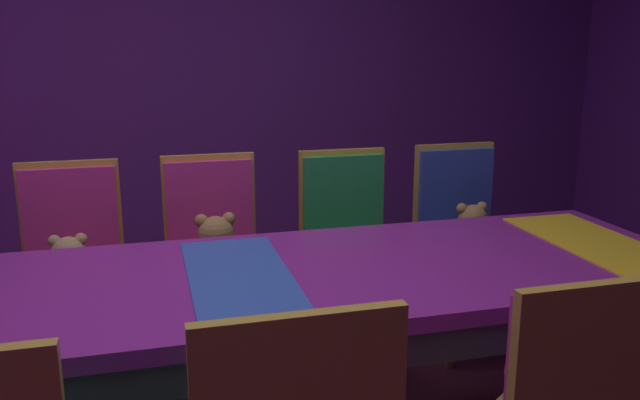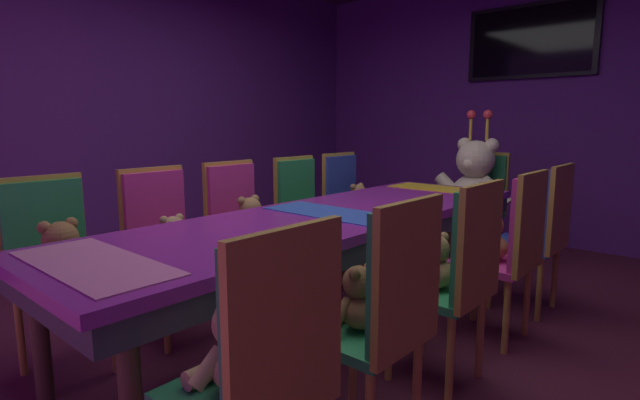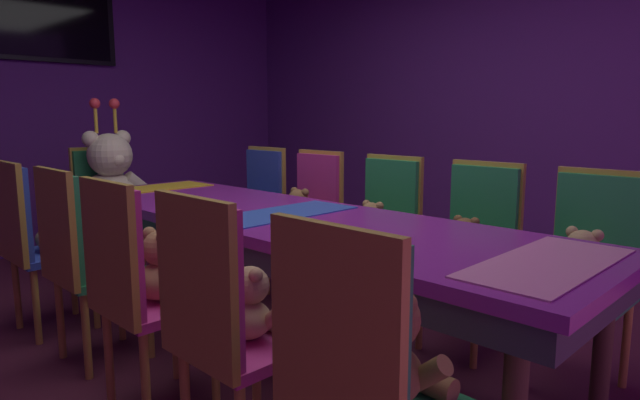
% 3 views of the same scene
% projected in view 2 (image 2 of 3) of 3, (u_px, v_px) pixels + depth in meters
% --- Properties ---
extents(ground_plane, '(7.90, 7.90, 0.00)m').
position_uv_depth(ground_plane, '(329.00, 336.00, 2.85)').
color(ground_plane, '#591E33').
extents(wall_back, '(5.20, 0.12, 2.80)m').
position_uv_depth(wall_back, '(529.00, 107.00, 4.99)').
color(wall_back, '#59267F').
rests_on(wall_back, ground_plane).
extents(wall_left, '(0.12, 6.40, 2.80)m').
position_uv_depth(wall_left, '(108.00, 105.00, 4.32)').
color(wall_left, '#59267F').
rests_on(wall_left, ground_plane).
extents(banquet_table, '(0.90, 3.12, 0.75)m').
position_uv_depth(banquet_table, '(329.00, 227.00, 2.74)').
color(banquet_table, purple).
rests_on(banquet_table, ground_plane).
extents(chair_left_0, '(0.42, 0.41, 0.98)m').
position_uv_depth(chair_left_0, '(51.00, 254.00, 2.41)').
color(chair_left_0, '#268C4C').
rests_on(chair_left_0, ground_plane).
extents(teddy_left_0, '(0.27, 0.35, 0.33)m').
position_uv_depth(teddy_left_0, '(63.00, 259.00, 2.32)').
color(teddy_left_0, olive).
rests_on(teddy_left_0, chair_left_0).
extents(chair_left_1, '(0.42, 0.41, 0.98)m').
position_uv_depth(chair_left_1, '(161.00, 234.00, 2.85)').
color(chair_left_1, '#CC338C').
rests_on(chair_left_1, ground_plane).
extents(teddy_left_1, '(0.22, 0.28, 0.27)m').
position_uv_depth(teddy_left_1, '(175.00, 241.00, 2.76)').
color(teddy_left_1, tan).
rests_on(teddy_left_1, chair_left_1).
extents(chair_left_2, '(0.42, 0.41, 0.98)m').
position_uv_depth(chair_left_2, '(237.00, 219.00, 3.29)').
color(chair_left_2, '#CC338C').
rests_on(chair_left_2, ground_plane).
extents(teddy_left_2, '(0.25, 0.33, 0.31)m').
position_uv_depth(teddy_left_2, '(251.00, 222.00, 3.20)').
color(teddy_left_2, '#9E7247').
rests_on(teddy_left_2, chair_left_2).
extents(chair_left_3, '(0.42, 0.41, 0.98)m').
position_uv_depth(chair_left_3, '(301.00, 207.00, 3.73)').
color(chair_left_3, '#268C4C').
rests_on(chair_left_3, ground_plane).
extents(chair_left_4, '(0.42, 0.41, 0.98)m').
position_uv_depth(chair_left_4, '(345.00, 198.00, 4.18)').
color(chair_left_4, '#2D47B2').
rests_on(chair_left_4, ground_plane).
extents(teddy_left_4, '(0.23, 0.29, 0.28)m').
position_uv_depth(teddy_left_4, '(359.00, 202.00, 4.09)').
color(teddy_left_4, '#9E7247').
rests_on(teddy_left_4, chair_left_4).
extents(chair_right_0, '(0.42, 0.41, 0.98)m').
position_uv_depth(chair_right_0, '(268.00, 360.00, 1.33)').
color(chair_right_0, '#268C4C').
rests_on(chair_right_0, ground_plane).
extents(teddy_right_0, '(0.23, 0.30, 0.28)m').
position_uv_depth(teddy_right_0, '(236.00, 350.00, 1.43)').
color(teddy_right_0, tan).
rests_on(teddy_right_0, chair_right_0).
extents(chair_right_1, '(0.42, 0.41, 0.98)m').
position_uv_depth(chair_right_1, '(389.00, 303.00, 1.75)').
color(chair_right_1, '#268C4C').
rests_on(chair_right_1, ground_plane).
extents(teddy_right_1, '(0.21, 0.27, 0.26)m').
position_uv_depth(teddy_right_1, '(358.00, 301.00, 1.85)').
color(teddy_right_1, brown).
rests_on(teddy_right_1, chair_right_1).
extents(chair_right_2, '(0.42, 0.41, 0.98)m').
position_uv_depth(chair_right_2, '(462.00, 266.00, 2.21)').
color(chair_right_2, '#268C4C').
rests_on(chair_right_2, ground_plane).
extents(teddy_right_2, '(0.22, 0.28, 0.27)m').
position_uv_depth(teddy_right_2, '(434.00, 265.00, 2.31)').
color(teddy_right_2, '#9E7247').
rests_on(teddy_right_2, chair_right_2).
extents(chair_right_3, '(0.42, 0.41, 0.98)m').
position_uv_depth(chair_right_3, '(515.00, 241.00, 2.68)').
color(chair_right_3, '#CC338C').
rests_on(chair_right_3, ground_plane).
extents(teddy_right_3, '(0.23, 0.30, 0.28)m').
position_uv_depth(teddy_right_3, '(489.00, 239.00, 2.78)').
color(teddy_right_3, olive).
rests_on(teddy_right_3, chair_right_3).
extents(chair_right_4, '(0.42, 0.41, 0.98)m').
position_uv_depth(chair_right_4, '(546.00, 224.00, 3.11)').
color(chair_right_4, '#2D47B2').
rests_on(chair_right_4, ground_plane).
extents(throne_chair, '(0.41, 0.42, 0.98)m').
position_uv_depth(throne_chair, '(481.00, 196.00, 4.31)').
color(throne_chair, '#268C4C').
rests_on(throne_chair, ground_plane).
extents(king_teddy_bear, '(0.69, 0.54, 0.89)m').
position_uv_depth(king_teddy_bear, '(474.00, 181.00, 4.16)').
color(king_teddy_bear, beige).
rests_on(king_teddy_bear, throne_chair).
extents(wall_tv, '(1.25, 0.06, 0.73)m').
position_uv_depth(wall_tv, '(530.00, 41.00, 4.82)').
color(wall_tv, black).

